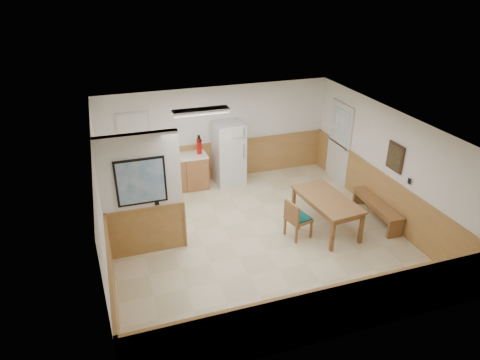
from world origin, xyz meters
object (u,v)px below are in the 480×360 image
object	(u,v)px
dining_table	(327,202)
dining_chair	(295,217)
refrigerator	(229,153)
fire_extinguisher	(199,146)
dining_bench	(377,206)
soap_bottle	(135,157)

from	to	relation	value
dining_table	dining_chair	xyz separation A→B (m)	(-0.78, -0.12, -0.16)
dining_table	dining_chair	world-z (taller)	dining_chair
refrigerator	fire_extinguisher	xyz separation A→B (m)	(-0.76, 0.05, 0.29)
dining_chair	fire_extinguisher	size ratio (longest dim) A/B	1.72
dining_table	fire_extinguisher	distance (m)	3.56
dining_bench	fire_extinguisher	distance (m)	4.49
refrigerator	dining_table	distance (m)	3.10
dining_bench	fire_extinguisher	bearing A→B (deg)	142.80
refrigerator	dining_bench	world-z (taller)	refrigerator
dining_table	fire_extinguisher	bearing A→B (deg)	120.90
dining_chair	soap_bottle	distance (m)	4.19
dining_table	fire_extinguisher	world-z (taller)	fire_extinguisher
soap_bottle	refrigerator	bearing A→B (deg)	-1.62
dining_bench	dining_chair	xyz separation A→B (m)	(-2.04, -0.08, 0.15)
dining_bench	dining_chair	size ratio (longest dim) A/B	1.89
dining_bench	refrigerator	bearing A→B (deg)	135.96
dining_table	soap_bottle	world-z (taller)	soap_bottle
dining_chair	fire_extinguisher	distance (m)	3.29
refrigerator	dining_table	bearing A→B (deg)	-67.66
refrigerator	dining_bench	distance (m)	3.87
fire_extinguisher	soap_bottle	bearing A→B (deg)	-159.62
dining_table	soap_bottle	distance (m)	4.68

